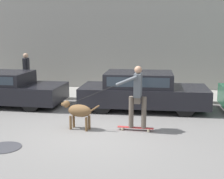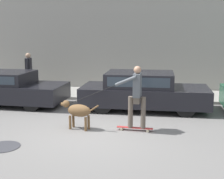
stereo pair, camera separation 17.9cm
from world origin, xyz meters
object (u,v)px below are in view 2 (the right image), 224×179
object	(u,v)px
dog	(78,111)
pedestrian_with_bag	(29,70)
parked_car_1	(143,91)
skateboarder	(137,94)
parked_car_0	(6,88)

from	to	relation	value
dog	pedestrian_with_bag	size ratio (longest dim) A/B	0.68
parked_car_1	pedestrian_with_bag	xyz separation A→B (m)	(-4.98, 2.03, 0.38)
skateboarder	parked_car_1	bearing A→B (deg)	-87.43
skateboarder	parked_car_0	bearing A→B (deg)	-21.83
parked_car_0	pedestrian_with_bag	size ratio (longest dim) A/B	2.64
dog	pedestrian_with_bag	world-z (taller)	pedestrian_with_bag
parked_car_0	pedestrian_with_bag	distance (m)	2.07
parked_car_0	dog	size ratio (longest dim) A/B	3.90
dog	pedestrian_with_bag	xyz separation A→B (m)	(-3.34, 4.51, 0.50)
pedestrian_with_bag	skateboarder	bearing A→B (deg)	-52.69
parked_car_0	skateboarder	bearing A→B (deg)	-23.58
parked_car_0	pedestrian_with_bag	bearing A→B (deg)	91.21
parked_car_1	skateboarder	xyz separation A→B (m)	(-0.06, -2.39, 0.37)
dog	skateboarder	world-z (taller)	skateboarder
dog	skateboarder	distance (m)	1.66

